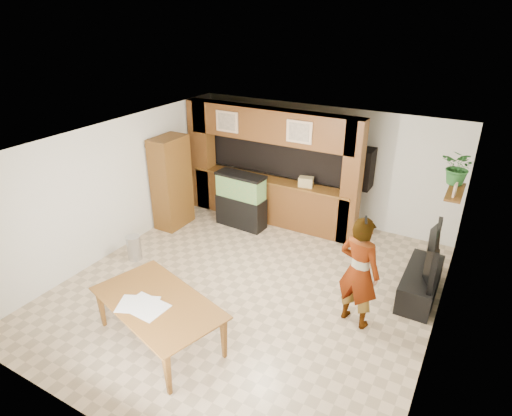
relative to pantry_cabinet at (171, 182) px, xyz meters
The scene contains 21 objects.
floor 3.15m from the pantry_cabinet, 25.16° to the right, with size 6.50×6.50×0.00m, color tan.
ceiling 3.38m from the pantry_cabinet, 25.16° to the right, with size 6.50×6.50×0.00m, color white.
wall_back 3.36m from the pantry_cabinet, 36.28° to the left, with size 6.00×6.00×0.00m, color silver.
wall_left 1.33m from the pantry_cabinet, 103.31° to the right, with size 6.50×6.50×0.00m, color silver.
wall_right 5.85m from the pantry_cabinet, 12.54° to the right, with size 6.50×6.50×0.00m, color silver.
partition 2.24m from the pantry_cabinet, 38.01° to the left, with size 4.20×0.99×2.60m.
wall_clock 0.96m from the pantry_cabinet, 134.75° to the right, with size 0.05×0.25×0.25m.
wall_shelf 5.63m from the pantry_cabinet, ahead, with size 0.25×0.90×0.04m, color brown.
pantry_cabinet is the anchor object (origin of this frame).
trash_can 1.76m from the pantry_cabinet, 79.98° to the right, with size 0.27×0.27×0.50m, color #B2B2B7.
aquarium 1.57m from the pantry_cabinet, 26.69° to the left, with size 1.12×0.42×1.24m.
tv_stand 5.41m from the pantry_cabinet, ahead, with size 0.53×1.45×0.48m, color black.
television 5.35m from the pantry_cabinet, ahead, with size 1.31×0.17×0.75m, color black.
photo_frame 5.63m from the pantry_cabinet, ahead, with size 0.03×0.16×0.22m, color tan.
potted_plant 5.70m from the pantry_cabinet, 10.25° to the left, with size 0.56×0.48×0.62m, color #2A6A2C.
person 4.75m from the pantry_cabinet, 15.15° to the right, with size 0.66×0.44×1.82m, color #A28158.
microphone 4.91m from the pantry_cabinet, 16.83° to the right, with size 0.03×0.03×0.15m, color black.
dining_table 3.87m from the pantry_cabinet, 54.30° to the right, with size 2.01×1.12×0.71m, color brown.
newspaper_a 3.91m from the pantry_cabinet, 56.09° to the right, with size 0.60×0.44×0.01m, color silver.
newspaper_b 3.85m from the pantry_cabinet, 57.76° to the right, with size 0.55×0.40×0.01m, color silver.
counter_box 2.92m from the pantry_cabinet, 23.89° to the left, with size 0.30×0.20×0.20m, color #A18B57.
Camera 1 is at (3.17, -5.39, 4.49)m, focal length 30.00 mm.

